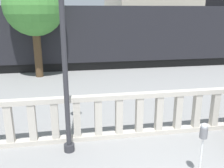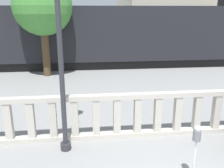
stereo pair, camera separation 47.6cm
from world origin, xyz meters
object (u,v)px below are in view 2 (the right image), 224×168
Objects in this scene: parking_meter at (197,137)px; lamppost at (58,8)px; tree_left at (42,6)px; train_near at (103,36)px.

lamppost is at bearing 150.21° from parking_meter.
tree_left is (-1.59, 8.31, 0.16)m from lamppost.
lamppost is at bearing -79.16° from tree_left.
lamppost reaches higher than parking_meter.
train_near reaches higher than parking_meter.
tree_left is at bearing -148.22° from train_near.
train_near is at bearing 94.82° from parking_meter.
parking_meter is 0.06× the size of train_near.
tree_left is at bearing 100.84° from lamppost.
tree_left is (-3.44, -2.13, 1.80)m from train_near.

